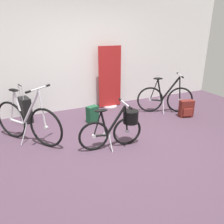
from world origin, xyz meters
The scene contains 9 objects.
ground_plane centered at (0.00, 0.00, 0.00)m, with size 8.15×8.15×0.00m, color #473342.
back_wall centered at (0.00, 2.33, 1.47)m, with size 8.15×0.10×2.93m, color white.
floor_banner_stand centered at (0.66, 2.06, 0.68)m, with size 0.60×0.36×1.53m.
folding_bike_foreground centered at (-0.09, 0.09, 0.38)m, with size 1.11×0.53×0.79m.
display_bike_left centered at (-1.45, 0.91, 0.39)m, with size 0.99×1.19×1.05m.
display_bike_right centered at (1.69, 1.13, 0.35)m, with size 1.21×0.69×0.93m.
rolling_suitcase centered at (-1.41, 1.91, 0.28)m, with size 0.25×0.39×0.83m.
backpack_on_floor centered at (-0.12, 1.28, 0.18)m, with size 0.28×0.24×0.36m.
handbag_on_floor centered at (1.95, 0.67, 0.19)m, with size 0.34×0.25×0.39m.
Camera 1 is at (-1.63, -3.01, 1.94)m, focal length 35.96 mm.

